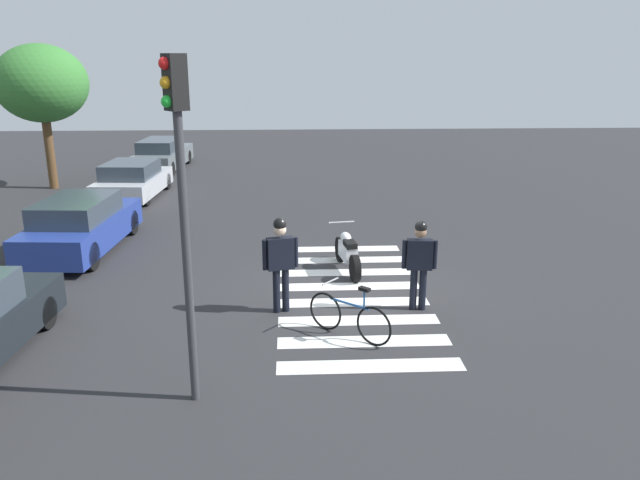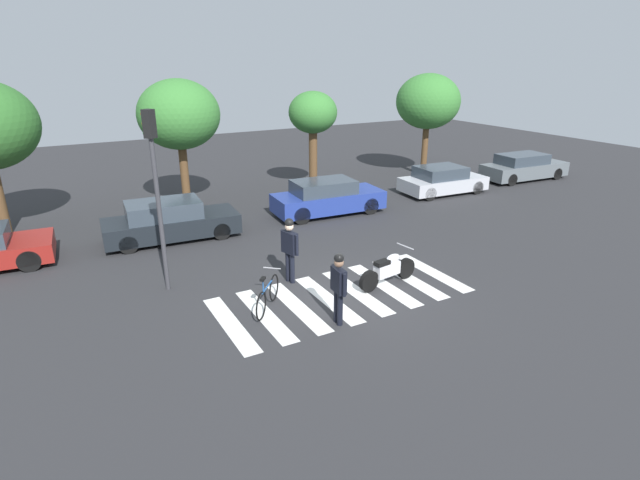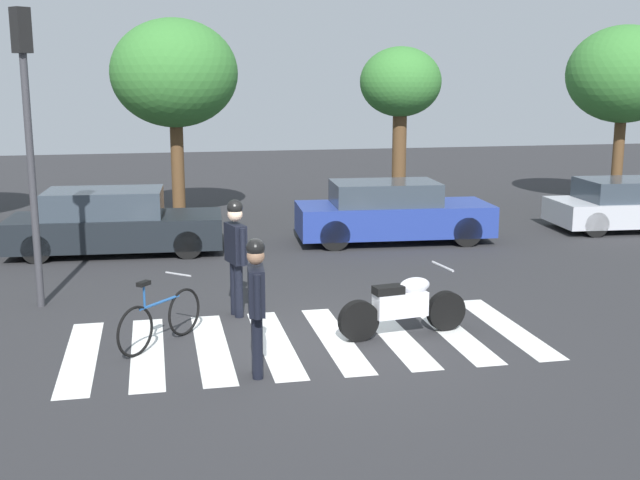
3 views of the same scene
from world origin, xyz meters
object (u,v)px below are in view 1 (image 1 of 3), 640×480
object	(u,v)px
officer_by_motorcycle	(419,259)
police_motorcycle	(348,252)
car_silver_sedan	(133,180)
traffic_light_pole	(181,183)
officer_on_foot	(280,257)
leaning_bicycle	(349,317)
car_blue_hatchback	(81,225)
car_grey_coupe	(162,155)

from	to	relation	value
officer_by_motorcycle	police_motorcycle	bearing A→B (deg)	26.84
car_silver_sedan	traffic_light_pole	bearing A→B (deg)	-163.18
officer_on_foot	car_silver_sedan	xyz separation A→B (m)	(10.41, 5.33, -0.51)
leaning_bicycle	officer_on_foot	size ratio (longest dim) A/B	0.72
car_blue_hatchback	traffic_light_pole	size ratio (longest dim) A/B	0.94
car_blue_hatchback	leaning_bicycle	bearing A→B (deg)	-130.26
car_silver_sedan	traffic_light_pole	xyz separation A→B (m)	(-13.58, -4.11, 2.60)
traffic_light_pole	police_motorcycle	bearing A→B (deg)	-26.46
leaning_bicycle	traffic_light_pole	xyz separation A→B (m)	(-1.95, 2.44, 2.81)
car_silver_sedan	leaning_bicycle	bearing A→B (deg)	-150.63
officer_on_foot	traffic_light_pole	distance (m)	3.99
car_blue_hatchback	car_silver_sedan	size ratio (longest dim) A/B	1.13
police_motorcycle	officer_on_foot	distance (m)	2.83
leaning_bicycle	officer_by_motorcycle	size ratio (longest dim) A/B	0.75
police_motorcycle	officer_on_foot	xyz separation A→B (m)	(-2.30, 1.50, 0.66)
officer_on_foot	leaning_bicycle	bearing A→B (deg)	-135.07
police_motorcycle	car_grey_coupe	size ratio (longest dim) A/B	0.44
police_motorcycle	car_blue_hatchback	xyz separation A→B (m)	(1.84, 6.61, 0.23)
police_motorcycle	leaning_bicycle	distance (m)	3.53
car_blue_hatchback	car_grey_coupe	size ratio (longest dim) A/B	0.97
officer_on_foot	car_silver_sedan	world-z (taller)	officer_on_foot
car_blue_hatchback	car_grey_coupe	xyz separation A→B (m)	(11.81, 0.27, -0.04)
police_motorcycle	officer_by_motorcycle	world-z (taller)	officer_by_motorcycle
leaning_bicycle	police_motorcycle	bearing A→B (deg)	-4.61
officer_by_motorcycle	car_blue_hatchback	distance (m)	8.83
leaning_bicycle	car_grey_coupe	xyz separation A→B (m)	(17.16, 6.60, 0.25)
officer_by_motorcycle	car_grey_coupe	bearing A→B (deg)	26.77
police_motorcycle	car_silver_sedan	world-z (taller)	car_silver_sedan
leaning_bicycle	officer_on_foot	xyz separation A→B (m)	(1.22, 1.22, 0.72)
officer_by_motorcycle	car_silver_sedan	bearing A→B (deg)	37.50
officer_by_motorcycle	traffic_light_pole	xyz separation A→B (m)	(-3.15, 3.90, 2.15)
officer_on_foot	police_motorcycle	bearing A→B (deg)	-33.09
officer_on_foot	car_grey_coupe	xyz separation A→B (m)	(15.94, 5.38, -0.47)
officer_by_motorcycle	traffic_light_pole	bearing A→B (deg)	128.94
car_blue_hatchback	car_silver_sedan	bearing A→B (deg)	2.02
leaning_bicycle	officer_by_motorcycle	bearing A→B (deg)	-50.60
car_silver_sedan	car_grey_coupe	world-z (taller)	car_grey_coupe
police_motorcycle	traffic_light_pole	distance (m)	6.70
leaning_bicycle	car_blue_hatchback	bearing A→B (deg)	49.74
leaning_bicycle	car_blue_hatchback	xyz separation A→B (m)	(5.36, 6.32, 0.29)
car_blue_hatchback	traffic_light_pole	world-z (taller)	traffic_light_pole
police_motorcycle	traffic_light_pole	size ratio (longest dim) A/B	0.42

